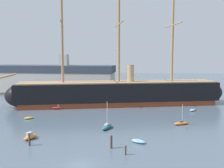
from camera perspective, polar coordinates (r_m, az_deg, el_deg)
The scene contains 16 objects.
ground_plane at distance 38.59m, azimuth -6.86°, elevation -16.93°, with size 400.00×400.00×0.00m, color #4C5B6B.
tall_ship at distance 81.07m, azimuth 1.43°, elevation -1.88°, with size 71.25×25.78×35.04m.
motorboat_foreground_left at distance 51.36m, azimuth -17.13°, elevation -10.70°, with size 1.97×3.35×1.32m.
dinghy_foreground_right at distance 47.34m, azimuth 5.69°, elevation -12.09°, with size 2.90×2.17×0.63m.
sailboat_near_centre at distance 55.73m, azimuth -1.12°, elevation -9.08°, with size 2.20×4.52×5.65m.
dinghy_mid_left at distance 67.00m, azimuth -17.42°, elevation -6.96°, with size 2.21×2.19×0.51m.
sailboat_mid_right at distance 60.75m, azimuth 14.63°, elevation -8.09°, with size 3.62×2.59×4.60m.
motorboat_alongside_bow at distance 77.04m, azimuth -11.30°, elevation -4.84°, with size 4.40×3.28×1.71m.
dinghy_alongside_stern at distance 75.94m, azimuth 16.89°, elevation -5.37°, with size 2.52×2.80×0.62m.
sailboat_far_left at distance 98.82m, azimuth -15.69°, elevation -2.64°, with size 1.72×4.15×5.25m.
sailboat_distant_centre at distance 99.90m, azimuth 3.29°, elevation -2.36°, with size 3.57×2.43×4.51m.
mooring_piling_nearest at distance 41.80m, azimuth 2.94°, elevation -13.96°, with size 0.25×0.25×1.47m, color #423323.
mooring_piling_left_pair at distance 44.36m, azimuth -0.14°, elevation -12.30°, with size 0.36×0.36×2.14m, color #423323.
mooring_piling_right_pair at distance 47.73m, azimuth -17.29°, elevation -11.25°, with size 0.35×0.35×2.12m, color #4C3D2D.
dockside_warehouse_left at distance 109.74m, azimuth -12.35°, elevation 1.00°, with size 52.77×15.03×15.55m.
seagull_in_flight at distance 51.28m, azimuth 0.91°, elevation 7.53°, with size 0.41×1.38×0.14m.
Camera 1 is at (9.29, -34.29, 15.07)m, focal length 42.70 mm.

